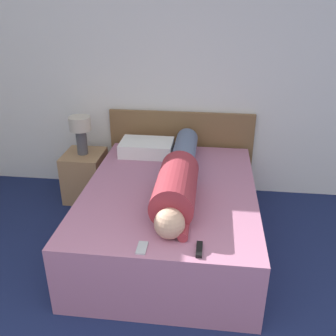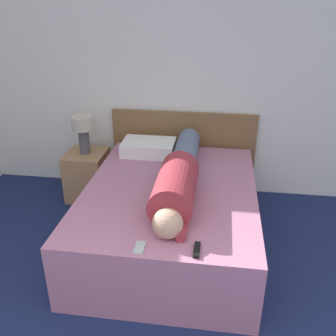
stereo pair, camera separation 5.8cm
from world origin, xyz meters
TOP-DOWN VIEW (x-y plane):
  - wall_back at (0.00, 3.51)m, footprint 5.77×0.06m
  - bed at (-0.02, 2.41)m, footprint 1.44×1.91m
  - headboard at (-0.02, 3.44)m, footprint 1.56×0.04m
  - nightstand at (-1.03, 3.12)m, footprint 0.41×0.44m
  - table_lamp at (-1.03, 3.12)m, footprint 0.22×0.22m
  - person_lying at (0.05, 2.35)m, footprint 0.32×1.71m
  - pillow_near_headboard at (-0.34, 3.10)m, footprint 0.53×0.35m
  - tv_remote at (0.26, 1.58)m, footprint 0.04×0.15m
  - cell_phone at (-0.11, 1.56)m, footprint 0.06×0.13m

SIDE VIEW (x-z plane):
  - nightstand at x=-1.03m, z-range 0.00..0.52m
  - bed at x=-0.02m, z-range 0.00..0.56m
  - headboard at x=-0.02m, z-range 0.00..0.91m
  - cell_phone at x=-0.11m, z-range 0.56..0.57m
  - tv_remote at x=0.26m, z-range 0.56..0.58m
  - pillow_near_headboard at x=-0.34m, z-range 0.56..0.69m
  - person_lying at x=0.05m, z-range 0.53..0.85m
  - table_lamp at x=-1.03m, z-range 0.59..0.99m
  - wall_back at x=0.00m, z-range 0.00..2.60m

